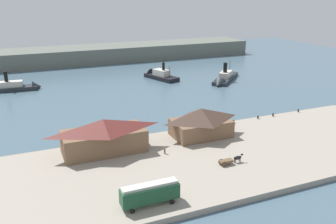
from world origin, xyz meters
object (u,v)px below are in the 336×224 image
object	(u,v)px
ferry_shed_east_terminal	(104,135)
horse_cart	(230,160)
street_tram	(150,193)
mooring_post_center_east	(298,111)
pedestrian_near_east_shed	(165,151)
ferry_approaching_west	(158,75)
ferry_near_quay	(224,79)
mooring_post_east	(258,117)
mooring_post_center_west	(273,115)
ferry_approaching_east	(18,87)
mooring_post_west	(234,122)
ferry_shed_customs_shed	(201,122)

from	to	relation	value
ferry_shed_east_terminal	horse_cart	xyz separation A→B (m)	(23.53, -16.88, -3.12)
street_tram	mooring_post_center_east	size ratio (longest dim) A/B	11.56
pedestrian_near_east_shed	ferry_approaching_west	xyz separation A→B (m)	(28.25, 75.77, -0.57)
ferry_shed_east_terminal	ferry_near_quay	bearing A→B (deg)	39.33
mooring_post_center_east	mooring_post_east	bearing A→B (deg)	-178.92
mooring_post_center_east	ferry_near_quay	distance (m)	47.04
mooring_post_center_west	ferry_approaching_east	distance (m)	95.77
ferry_shed_east_terminal	mooring_post_west	size ratio (longest dim) A/B	21.38
ferry_shed_east_terminal	ferry_shed_customs_shed	xyz separation A→B (m)	(25.16, -0.11, -0.28)
mooring_post_east	ferry_approaching_east	bearing A→B (deg)	133.51
mooring_post_center_west	mooring_post_east	world-z (taller)	same
ferry_shed_customs_shed	horse_cart	xyz separation A→B (m)	(-1.63, -16.77, -2.84)
mooring_post_east	mooring_post_center_west	bearing A→B (deg)	1.17
ferry_shed_customs_shed	horse_cart	distance (m)	17.09
ferry_shed_east_terminal	ferry_near_quay	world-z (taller)	ferry_shed_east_terminal
horse_cart	mooring_post_west	bearing A→B (deg)	55.76
pedestrian_near_east_shed	mooring_post_center_west	size ratio (longest dim) A/B	1.81
ferry_shed_east_terminal	mooring_post_center_east	distance (m)	62.32
mooring_post_center_east	mooring_post_east	distance (m)	15.20
horse_cart	mooring_post_center_east	bearing A→B (deg)	30.00
ferry_shed_east_terminal	ferry_approaching_east	xyz separation A→B (m)	(-16.54, 71.76, -3.97)
mooring_post_west	ferry_approaching_west	world-z (taller)	ferry_approaching_west
ferry_approaching_west	pedestrian_near_east_shed	bearing A→B (deg)	-110.44
mooring_post_west	ferry_near_quay	bearing A→B (deg)	61.70
street_tram	ferry_approaching_east	distance (m)	98.62
mooring_post_center_west	ferry_approaching_east	world-z (taller)	ferry_approaching_east
ferry_shed_customs_shed	ferry_near_quay	world-z (taller)	ferry_shed_customs_shed
mooring_post_west	ferry_approaching_east	bearing A→B (deg)	129.22
mooring_post_center_east	mooring_post_east	size ratio (longest dim) A/B	1.00
mooring_post_east	ferry_near_quay	size ratio (longest dim) A/B	0.04
ferry_shed_east_terminal	pedestrian_near_east_shed	distance (m)	14.45
ferry_shed_east_terminal	ferry_near_quay	size ratio (longest dim) A/B	0.87
mooring_post_center_east	ferry_shed_customs_shed	bearing A→B (deg)	-171.61
ferry_shed_customs_shed	pedestrian_near_east_shed	distance (m)	14.55
mooring_post_center_west	mooring_post_west	xyz separation A→B (m)	(-14.08, -0.48, 0.00)
ferry_shed_customs_shed	pedestrian_near_east_shed	xyz separation A→B (m)	(-12.70, -6.44, -3.02)
ferry_near_quay	ferry_approaching_west	bearing A→B (deg)	143.88
mooring_post_west	ferry_near_quay	xyz separation A→B (m)	(25.66, 47.65, -0.42)
mooring_post_center_west	mooring_post_east	xyz separation A→B (m)	(-5.50, -0.11, 0.00)
street_tram	ferry_shed_east_terminal	bearing A→B (deg)	94.58
ferry_shed_customs_shed	ferry_shed_east_terminal	bearing A→B (deg)	179.76
street_tram	ferry_near_quay	xyz separation A→B (m)	(61.85, 77.40, -2.39)
pedestrian_near_east_shed	ferry_near_quay	world-z (taller)	ferry_near_quay
horse_cart	ferry_shed_east_terminal	bearing A→B (deg)	144.34
mooring_post_center_east	ferry_approaching_west	size ratio (longest dim) A/B	0.05
mooring_post_center_west	ferry_near_quay	size ratio (longest dim) A/B	0.04
mooring_post_east	street_tram	bearing A→B (deg)	-146.08
ferry_approaching_west	ferry_near_quay	size ratio (longest dim) A/B	0.86
ferry_shed_customs_shed	mooring_post_center_east	bearing A→B (deg)	8.39
ferry_approaching_east	ferry_approaching_west	distance (m)	57.30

